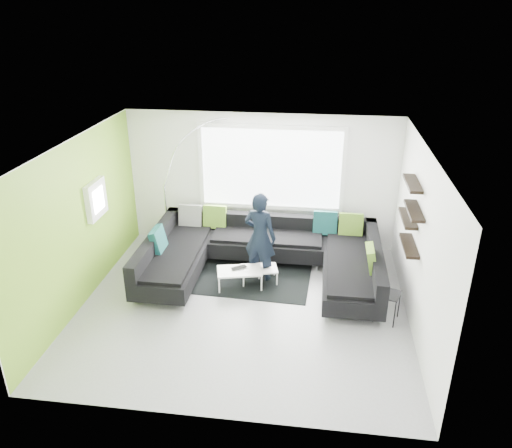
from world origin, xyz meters
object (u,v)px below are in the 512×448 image
Objects in this scene: coffee_table at (250,276)px; laptop at (240,269)px; arc_lamp at (164,186)px; person at (260,237)px; sectional_sofa at (262,259)px; side_table at (387,307)px.

laptop is (-0.17, -0.07, 0.18)m from coffee_table.
person is (2.10, -1.06, -0.50)m from arc_lamp.
sectional_sofa is 0.39m from coffee_table.
person reaches higher than coffee_table.
laptop is (-0.37, -0.31, -0.06)m from sectional_sofa.
arc_lamp is 2.47m from laptop.
coffee_table is 0.38× the size of arc_lamp.
person reaches higher than sectional_sofa.
sectional_sofa is at bearing 7.15° from laptop.
laptop is at bearing 64.90° from person.
sectional_sofa is 8.55× the size of side_table.
sectional_sofa reaches higher than laptop.
coffee_table is (-0.20, -0.24, -0.24)m from sectional_sofa.
sectional_sofa is 2.53× the size of person.
side_table reaches higher than laptop.
coffee_table is 2.05× the size of side_table.
person is at bearing 146.56° from sectional_sofa.
sectional_sofa is 2.42m from side_table.
sectional_sofa is at bearing 36.10° from coffee_table.
person is at bearing 13.62° from laptop.
side_table is at bearing -32.35° from coffee_table.
side_table is 2.65m from laptop.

